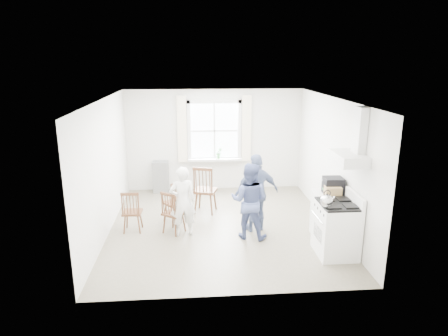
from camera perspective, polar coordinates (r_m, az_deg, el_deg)
The scene contains 17 objects.
room_shell at distance 7.88m, azimuth -0.37°, elevation 0.39°, with size 4.62×5.12×2.64m.
window_assembly at distance 10.22m, azimuth -1.37°, elevation 4.82°, with size 1.88×0.24×1.70m.
range_hood at distance 6.92m, azimuth 17.87°, elevation 2.63°, with size 0.45×0.76×0.94m.
shelf_unit at distance 10.38m, azimuth -9.04°, elevation -1.24°, with size 0.40×0.30×0.80m, color gray.
gas_stove at distance 7.29m, azimuth 15.77°, elevation -8.30°, with size 0.68×0.76×1.12m.
kettle at distance 6.89m, azimuth 14.45°, elevation -4.56°, with size 0.21×0.21×0.29m.
low_cabinet at distance 7.93m, azimuth 14.51°, elevation -6.50°, with size 0.50×0.55×0.90m, color silver.
stereo_stack at distance 7.69m, azimuth 15.32°, elevation -2.45°, with size 0.36×0.33×0.31m.
cardboard_box at distance 7.56m, azimuth 15.29°, elevation -3.26°, with size 0.29×0.21×0.19m, color tan.
windsor_chair_a at distance 8.03m, azimuth -13.14°, elevation -5.54°, with size 0.38×0.37×0.86m.
windsor_chair_b at distance 7.83m, azimuth -7.66°, elevation -5.76°, with size 0.51×0.51×0.87m.
windsor_chair_c at distance 8.32m, azimuth -6.74°, elevation -4.21°, with size 0.54×0.53×0.92m.
person_left at distance 7.71m, azimuth -5.94°, elevation -4.78°, with size 0.51×0.51×1.39m, color white.
person_mid at distance 7.58m, azimuth 3.61°, elevation -4.70°, with size 0.72×0.72×1.48m, color #4A588B.
person_right at distance 7.90m, azimuth 4.69°, elevation -3.56°, with size 0.92×0.92×1.56m, color navy.
potted_plant at distance 10.24m, azimuth -0.72°, elevation 2.16°, with size 0.16×0.16×0.29m, color #2F6A30.
windsor_chair_d at distance 8.74m, azimuth -2.90°, elevation -2.44°, with size 0.57×0.57×1.09m.
Camera 1 is at (-0.55, -7.59, 3.35)m, focal length 32.00 mm.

